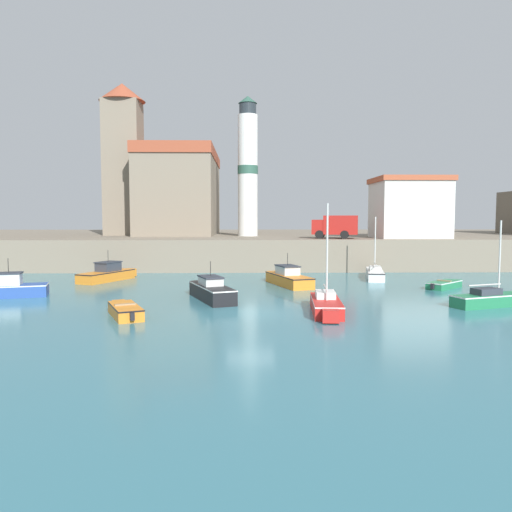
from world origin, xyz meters
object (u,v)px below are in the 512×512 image
object	(u,v)px
motorboat_orange_2	(288,278)
harbor_shed_near_wharf	(409,207)
lighthouse	(248,168)
sailboat_red_1	(326,304)
motorboat_orange_0	(108,274)
dinghy_orange_3	(125,310)
motorboat_black_8	(211,290)
sailboat_green_4	(494,298)
motorboat_blue_5	(10,288)
truck_on_quay	(335,226)
sailboat_white_7	(375,273)
church	(171,187)
dinghy_green_6	(445,284)

from	to	relation	value
motorboat_orange_2	harbor_shed_near_wharf	size ratio (longest dim) A/B	0.91
lighthouse	harbor_shed_near_wharf	xyz separation A→B (m)	(16.00, -5.01, -4.30)
sailboat_red_1	harbor_shed_near_wharf	size ratio (longest dim) A/B	0.81
motorboat_orange_0	dinghy_orange_3	size ratio (longest dim) A/B	1.45
motorboat_black_8	sailboat_green_4	bearing A→B (deg)	-8.96
sailboat_green_4	motorboat_blue_5	world-z (taller)	sailboat_green_4
truck_on_quay	sailboat_green_4	bearing A→B (deg)	-75.41
sailboat_white_7	harbor_shed_near_wharf	distance (m)	12.08
lighthouse	truck_on_quay	distance (m)	12.32
sailboat_red_1	motorboat_black_8	size ratio (longest dim) A/B	0.96
sailboat_green_4	motorboat_blue_5	bearing A→B (deg)	172.37
motorboat_orange_0	church	size ratio (longest dim) A/B	0.33
motorboat_blue_5	motorboat_orange_2	bearing A→B (deg)	16.00
motorboat_orange_0	sailboat_red_1	size ratio (longest dim) A/B	1.01
sailboat_green_4	truck_on_quay	xyz separation A→B (m)	(-5.30, 20.36, 3.75)
motorboat_black_8	dinghy_green_6	bearing A→B (deg)	15.99
sailboat_red_1	sailboat_green_4	distance (m)	9.90
motorboat_orange_0	sailboat_white_7	size ratio (longest dim) A/B	0.92
motorboat_orange_0	sailboat_red_1	bearing A→B (deg)	-42.03
motorboat_orange_0	sailboat_white_7	xyz separation A→B (m)	(21.42, 1.09, -0.11)
church	harbor_shed_near_wharf	xyz separation A→B (m)	(25.06, -10.46, -2.66)
sailboat_green_4	motorboat_blue_5	size ratio (longest dim) A/B	1.13
sailboat_green_4	harbor_shed_near_wharf	world-z (taller)	harbor_shed_near_wharf
dinghy_green_6	sailboat_white_7	bearing A→B (deg)	121.06
motorboat_orange_2	church	distance (m)	27.54
motorboat_orange_0	harbor_shed_near_wharf	world-z (taller)	harbor_shed_near_wharf
sailboat_red_1	sailboat_white_7	bearing A→B (deg)	66.48
sailboat_red_1	dinghy_orange_3	size ratio (longest dim) A/B	1.43
harbor_shed_near_wharf	dinghy_green_6	bearing A→B (deg)	-98.50
motorboat_black_8	church	bearing A→B (deg)	102.63
dinghy_orange_3	lighthouse	world-z (taller)	lighthouse
sailboat_green_4	motorboat_orange_0	bearing A→B (deg)	154.51
dinghy_green_6	motorboat_orange_2	bearing A→B (deg)	170.47
motorboat_orange_0	motorboat_blue_5	distance (m)	8.89
dinghy_orange_3	lighthouse	bearing A→B (deg)	77.93
motorboat_blue_5	truck_on_quay	size ratio (longest dim) A/B	1.07
dinghy_green_6	truck_on_quay	bearing A→B (deg)	112.22
sailboat_red_1	lighthouse	world-z (taller)	lighthouse
sailboat_white_7	church	size ratio (longest dim) A/B	0.36
motorboat_orange_0	motorboat_black_8	bearing A→B (deg)	-46.69
sailboat_green_4	sailboat_white_7	xyz separation A→B (m)	(-3.37, 12.90, 0.01)
motorboat_blue_5	sailboat_red_1	bearing A→B (deg)	-16.43
church	motorboat_blue_5	bearing A→B (deg)	-101.82
sailboat_green_4	lighthouse	xyz separation A→B (m)	(-13.68, 27.02, 9.84)
dinghy_orange_3	dinghy_green_6	bearing A→B (deg)	25.75
motorboat_orange_2	sailboat_white_7	size ratio (longest dim) A/B	1.01
lighthouse	harbor_shed_near_wharf	bearing A→B (deg)	-17.39
church	harbor_shed_near_wharf	distance (m)	27.28
dinghy_orange_3	harbor_shed_near_wharf	xyz separation A→B (m)	(22.32, 24.55, 5.65)
motorboat_orange_0	sailboat_white_7	world-z (taller)	sailboat_white_7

